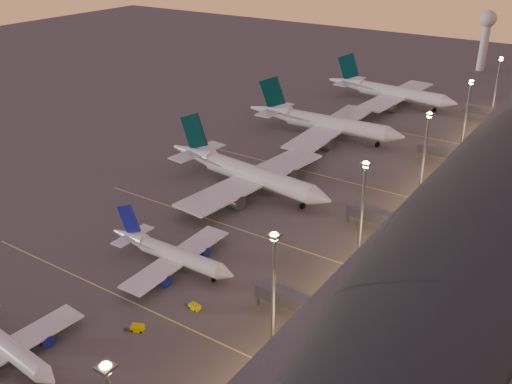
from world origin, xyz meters
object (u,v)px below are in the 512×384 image
object	(u,v)px
airliner_narrow_south	(2,343)
baggage_tug_c	(193,306)
radar_tower	(486,30)
airliner_wide_near	(245,173)
airliner_wide_far	(390,92)
baggage_tug_d	(135,328)
airliner_wide_mid	(323,123)
airliner_narrow_north	(170,253)

from	to	relation	value
airliner_narrow_south	baggage_tug_c	xyz separation A→B (m)	(20.75, 31.99, -2.67)
airliner_narrow_south	radar_tower	distance (m)	292.10
airliner_narrow_south	airliner_wide_near	size ratio (longest dim) A/B	0.54
airliner_narrow_south	airliner_wide_near	xyz separation A→B (m)	(-4.91, 88.94, 2.07)
airliner_wide_far	baggage_tug_d	size ratio (longest dim) A/B	14.76
airliner_narrow_south	airliner_wide_far	size ratio (longest dim) A/B	0.54
airliner_wide_near	radar_tower	bearing A→B (deg)	90.46
airliner_wide_far	baggage_tug_d	xyz separation A→B (m)	(18.24, -182.15, -4.69)
baggage_tug_d	airliner_wide_far	bearing A→B (deg)	71.84
airliner_narrow_south	baggage_tug_c	world-z (taller)	airliner_narrow_south
airliner_wide_near	airliner_wide_mid	bearing A→B (deg)	98.69
radar_tower	baggage_tug_c	world-z (taller)	radar_tower
airliner_wide_mid	radar_tower	xyz separation A→B (m)	(22.98, 145.88, 16.48)
airliner_narrow_south	airliner_narrow_north	size ratio (longest dim) A/B	0.92
airliner_narrow_north	baggage_tug_d	world-z (taller)	airliner_narrow_north
airliner_narrow_south	baggage_tug_d	xyz separation A→B (m)	(15.57, 19.62, -2.63)
airliner_narrow_south	airliner_wide_mid	bearing A→B (deg)	97.15
airliner_wide_mid	baggage_tug_d	size ratio (longest dim) A/B	15.16
radar_tower	baggage_tug_d	bearing A→B (deg)	-90.03
airliner_wide_mid	baggage_tug_d	xyz separation A→B (m)	(22.84, -125.57, -4.84)
airliner_wide_far	airliner_narrow_south	bearing A→B (deg)	-84.99
airliner_narrow_north	airliner_wide_near	distance (m)	47.98
airliner_wide_near	airliner_wide_far	size ratio (longest dim) A/B	1.00
airliner_narrow_south	radar_tower	size ratio (longest dim) A/B	1.06
airliner_wide_near	baggage_tug_c	size ratio (longest dim) A/B	16.39
radar_tower	baggage_tug_d	world-z (taller)	radar_tower
airliner_narrow_south	airliner_wide_mid	xyz separation A→B (m)	(-7.27, 145.19, 2.21)
airliner_narrow_south	airliner_wide_mid	distance (m)	145.39
airliner_narrow_north	airliner_wide_mid	bearing A→B (deg)	96.03
radar_tower	baggage_tug_d	distance (m)	272.29
airliner_wide_near	airliner_narrow_north	bearing A→B (deg)	-71.22
airliner_narrow_north	baggage_tug_d	distance (m)	24.85
radar_tower	baggage_tug_c	xyz separation A→B (m)	(5.05, -259.09, -21.37)
airliner_narrow_south	baggage_tug_d	world-z (taller)	airliner_narrow_south
airliner_narrow_north	airliner_wide_near	world-z (taller)	airliner_wide_near
radar_tower	baggage_tug_c	size ratio (longest dim) A/B	8.35
airliner_wide_far	radar_tower	world-z (taller)	radar_tower
airliner_narrow_north	baggage_tug_d	size ratio (longest dim) A/B	8.64
airliner_wide_far	baggage_tug_c	bearing A→B (deg)	-77.89
airliner_narrow_north	baggage_tug_c	world-z (taller)	airliner_narrow_north
airliner_wide_mid	airliner_wide_far	distance (m)	56.77
baggage_tug_c	airliner_wide_far	bearing A→B (deg)	105.56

